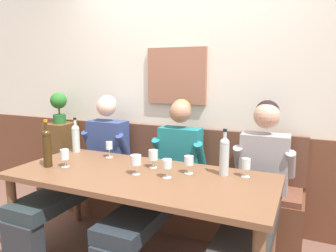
{
  "coord_description": "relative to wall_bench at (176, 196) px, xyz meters",
  "views": [
    {
      "loc": [
        1.13,
        -1.88,
        1.5
      ],
      "look_at": [
        0.09,
        0.44,
        1.05
      ],
      "focal_mm": 33.81,
      "sensor_mm": 36.0,
      "label": 1
    }
  ],
  "objects": [
    {
      "name": "wine_glass_right_end",
      "position": [
        -0.02,
        -0.73,
        0.56
      ],
      "size": [
        0.08,
        0.08,
        0.15
      ],
      "color": "silver",
      "rests_on": "dining_table"
    },
    {
      "name": "wine_bottle_amber_mid",
      "position": [
        -0.88,
        -0.38,
        0.59
      ],
      "size": [
        0.07,
        0.07,
        0.33
      ],
      "color": "silver",
      "rests_on": "dining_table"
    },
    {
      "name": "wine_bottle_clear_water",
      "position": [
        0.58,
        -0.47,
        0.6
      ],
      "size": [
        0.07,
        0.07,
        0.35
      ],
      "color": "silver",
      "rests_on": "dining_table"
    },
    {
      "name": "potted_plant",
      "position": [
        -1.46,
        0.03,
        0.83
      ],
      "size": [
        0.18,
        0.18,
        0.35
      ],
      "color": "#206229",
      "rests_on": "corner_pedestal"
    },
    {
      "name": "wine_glass_mid_left",
      "position": [
        0.33,
        -0.55,
        0.54
      ],
      "size": [
        0.07,
        0.07,
        0.14
      ],
      "color": "silver",
      "rests_on": "dining_table"
    },
    {
      "name": "wine_glass_mid_right",
      "position": [
        0.74,
        -0.45,
        0.54
      ],
      "size": [
        0.06,
        0.06,
        0.14
      ],
      "color": "silver",
      "rests_on": "dining_table"
    },
    {
      "name": "wine_glass_center_front",
      "position": [
        0.22,
        -0.7,
        0.55
      ],
      "size": [
        0.07,
        0.07,
        0.14
      ],
      "color": "silver",
      "rests_on": "dining_table"
    },
    {
      "name": "wine_glass_by_bottle",
      "position": [
        -0.64,
        -0.8,
        0.54
      ],
      "size": [
        0.07,
        0.07,
        0.15
      ],
      "color": "silver",
      "rests_on": "dining_table"
    },
    {
      "name": "person_left_seat",
      "position": [
        0.05,
        -0.41,
        0.31
      ],
      "size": [
        0.5,
        1.31,
        1.24
      ],
      "color": "#292F37",
      "rests_on": "ground"
    },
    {
      "name": "wood_wainscot_panel",
      "position": [
        0.0,
        0.21,
        0.18
      ],
      "size": [
        6.8,
        0.03,
        0.92
      ],
      "primitive_type": "cube",
      "color": "brown",
      "rests_on": "ground"
    },
    {
      "name": "wine_glass_near_bucket",
      "position": [
        -0.48,
        -0.42,
        0.55
      ],
      "size": [
        0.07,
        0.07,
        0.14
      ],
      "color": "silver",
      "rests_on": "dining_table"
    },
    {
      "name": "room_wall_back",
      "position": [
        -0.0,
        0.26,
        1.12
      ],
      "size": [
        6.8,
        0.12,
        2.8
      ],
      "color": "silver",
      "rests_on": "ground"
    },
    {
      "name": "dining_table",
      "position": [
        0.0,
        -0.71,
        0.37
      ],
      "size": [
        2.02,
        0.87,
        0.73
      ],
      "color": "brown",
      "rests_on": "ground"
    },
    {
      "name": "wall_bench",
      "position": [
        0.0,
        0.0,
        0.0
      ],
      "size": [
        2.32,
        0.42,
        0.94
      ],
      "color": "brown",
      "rests_on": "ground"
    },
    {
      "name": "wine_bottle_green_tall",
      "position": [
        -0.77,
        -0.85,
        0.61
      ],
      "size": [
        0.07,
        0.07,
        0.39
      ],
      "color": "#3B270F",
      "rests_on": "dining_table"
    },
    {
      "name": "person_center_right_seat",
      "position": [
        0.82,
        -0.38,
        0.34
      ],
      "size": [
        0.5,
        1.32,
        1.26
      ],
      "color": "#262B33",
      "rests_on": "ground"
    },
    {
      "name": "person_center_left_seat",
      "position": [
        -0.77,
        -0.4,
        0.32
      ],
      "size": [
        0.51,
        1.31,
        1.25
      ],
      "color": "#292E34",
      "rests_on": "ground"
    },
    {
      "name": "corner_pedestal",
      "position": [
        -1.46,
        0.03,
        0.17
      ],
      "size": [
        0.28,
        0.28,
        0.91
      ],
      "primitive_type": "cube",
      "color": "brown",
      "rests_on": "ground"
    },
    {
      "name": "wine_glass_center_rear",
      "position": [
        0.02,
        -0.53,
        0.55
      ],
      "size": [
        0.07,
        0.07,
        0.15
      ],
      "color": "silver",
      "rests_on": "dining_table"
    }
  ]
}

